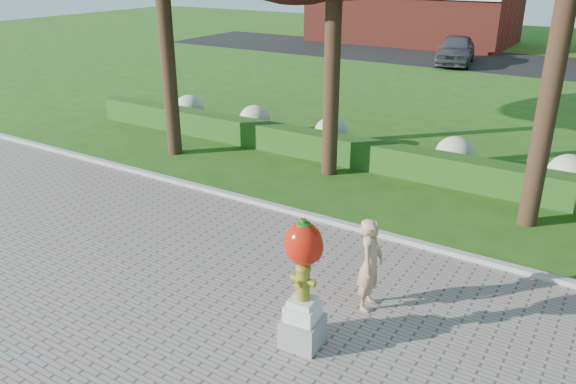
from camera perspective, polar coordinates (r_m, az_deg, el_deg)
The scene contains 8 objects.
ground at distance 10.67m, azimuth -1.65°, elevation -9.76°, with size 100.00×100.00×0.00m, color #265114.
curb at distance 12.92m, azimuth 5.73°, elevation -3.38°, with size 40.00×0.18×0.15m, color #ADADA5.
lawn_hedge at distance 16.23m, azimuth 12.14°, elevation 2.97°, with size 24.00×0.70×0.80m, color #1A4914.
hydrangea_row at distance 16.92m, azimuth 15.19°, elevation 4.03°, with size 20.10×1.10×0.99m.
street at distance 36.29m, azimuth 24.15°, elevation 11.65°, with size 50.00×8.00×0.02m, color black.
hydrant_sculpture at distance 8.61m, azimuth 1.54°, elevation -9.00°, with size 0.64×0.64×2.19m.
woman at distance 9.77m, azimuth 8.36°, elevation -7.28°, with size 0.62×0.40×1.69m, color tan.
parked_car at distance 34.97m, azimuth 16.68°, elevation 13.70°, with size 1.95×4.85×1.65m, color #404248.
Camera 1 is at (5.03, -7.48, 5.71)m, focal length 35.00 mm.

